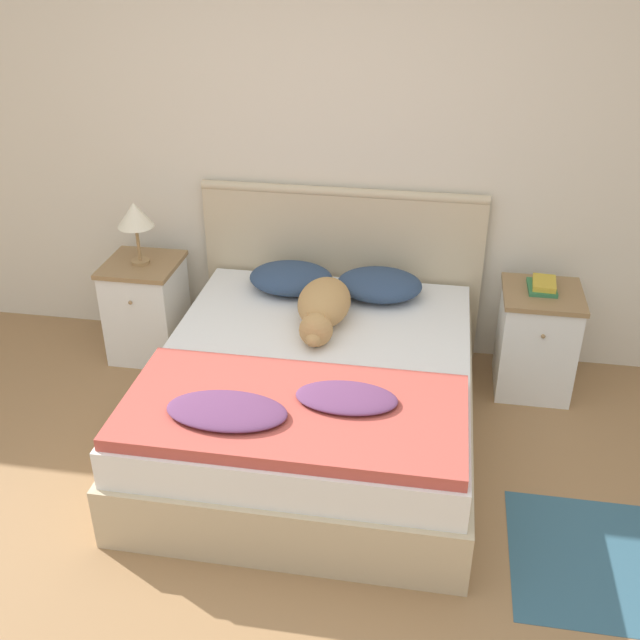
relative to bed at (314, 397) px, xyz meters
The scene contains 13 objects.
ground_plane 1.11m from the bed, 97.86° to the right, with size 16.00×16.00×0.00m, color #997047.
wall_back 1.48m from the bed, 98.01° to the left, with size 9.00×0.06×2.55m.
bed is the anchor object (origin of this frame).
headboard 1.03m from the bed, 90.00° to the left, with size 1.71×0.06×1.07m.
nightstand_left 1.37m from the bed, 149.63° to the left, with size 0.44×0.46×0.63m.
nightstand_right 1.37m from the bed, 30.37° to the left, with size 0.44×0.46×0.63m.
pillow_left 0.83m from the bed, 110.17° to the left, with size 0.49×0.39×0.15m.
pillow_right 0.83m from the bed, 69.83° to the left, with size 0.49×0.39×0.15m.
quilt 0.62m from the bed, 91.28° to the right, with size 1.54×0.76×0.11m.
dog 0.49m from the bed, 91.11° to the left, with size 0.29×0.69×0.22m.
book_stack 1.44m from the bed, 31.67° to the left, with size 0.16×0.21×0.05m.
table_lamp 1.52m from the bed, 149.90° to the left, with size 0.21×0.21×0.38m.
rug 1.64m from the bed, 24.17° to the right, with size 0.97×0.78×0.00m.
Camera 1 is at (0.72, -2.11, 2.51)m, focal length 42.00 mm.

